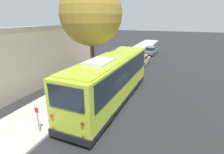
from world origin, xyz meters
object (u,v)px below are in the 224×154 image
at_px(shuttle_bus, 112,77).
at_px(street_tree, 92,10).
at_px(parked_sedan_gray, 151,51).
at_px(parked_sedan_tan, 140,60).
at_px(sign_post_near, 38,120).
at_px(fire_hydrant, 119,67).
at_px(sign_post_far, 61,102).

bearing_deg(shuttle_bus, street_tree, 53.85).
bearing_deg(parked_sedan_gray, shuttle_bus, -175.12).
height_order(parked_sedan_tan, parked_sedan_gray, parked_sedan_gray).
xyz_separation_m(street_tree, sign_post_near, (-6.94, -0.31, -5.59)).
distance_m(shuttle_bus, sign_post_near, 5.60).
height_order(parked_sedan_gray, fire_hydrant, parked_sedan_gray).
bearing_deg(parked_sedan_gray, parked_sedan_tan, -176.35).
bearing_deg(parked_sedan_gray, street_tree, 176.93).
height_order(shuttle_bus, sign_post_far, shuttle_bus).
relative_size(shuttle_bus, parked_sedan_tan, 2.37).
bearing_deg(sign_post_near, street_tree, 2.58).
relative_size(parked_sedan_gray, sign_post_near, 3.20).
bearing_deg(shuttle_bus, sign_post_far, 148.25).
distance_m(sign_post_near, sign_post_far, 1.92).
bearing_deg(fire_hydrant, parked_sedan_gray, -7.93).
distance_m(parked_sedan_gray, sign_post_near, 23.94).
height_order(shuttle_bus, parked_sedan_gray, shuttle_bus).
bearing_deg(street_tree, parked_sedan_gray, -6.95).
bearing_deg(street_tree, sign_post_near, -177.42).
height_order(parked_sedan_gray, street_tree, street_tree).
distance_m(street_tree, sign_post_far, 7.44).
bearing_deg(fire_hydrant, shuttle_bus, -164.97).
height_order(shuttle_bus, fire_hydrant, shuttle_bus).
bearing_deg(parked_sedan_tan, shuttle_bus, -176.24).
bearing_deg(fire_hydrant, parked_sedan_tan, -21.58).
bearing_deg(fire_hydrant, sign_post_far, 179.22).
bearing_deg(sign_post_near, sign_post_far, 0.00).
height_order(parked_sedan_gray, sign_post_far, sign_post_far).
xyz_separation_m(sign_post_near, sign_post_far, (1.92, 0.00, 0.11)).
xyz_separation_m(parked_sedan_tan, sign_post_near, (-16.32, 1.72, 0.29)).
height_order(parked_sedan_tan, street_tree, street_tree).
height_order(sign_post_near, sign_post_far, sign_post_far).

